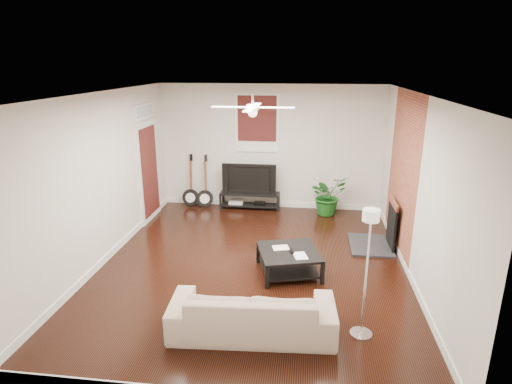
% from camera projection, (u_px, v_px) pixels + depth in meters
% --- Properties ---
extents(room, '(5.01, 6.01, 2.81)m').
position_uv_depth(room, '(253.00, 184.00, 6.64)').
color(room, black).
rests_on(room, ground).
extents(brick_accent, '(0.02, 2.20, 2.80)m').
position_uv_depth(brick_accent, '(403.00, 173.00, 7.29)').
color(brick_accent, brown).
rests_on(brick_accent, floor).
extents(fireplace, '(0.80, 1.10, 0.92)m').
position_uv_depth(fireplace, '(381.00, 223.00, 7.60)').
color(fireplace, black).
rests_on(fireplace, floor).
extents(window_back, '(1.00, 0.06, 1.30)m').
position_uv_depth(window_back, '(257.00, 123.00, 9.32)').
color(window_back, '#36100E').
rests_on(window_back, wall_back).
extents(door_left, '(0.08, 1.00, 2.50)m').
position_uv_depth(door_left, '(148.00, 162.00, 8.78)').
color(door_left, white).
rests_on(door_left, wall_left).
extents(tv_stand, '(1.36, 0.36, 0.38)m').
position_uv_depth(tv_stand, '(250.00, 201.00, 9.68)').
color(tv_stand, black).
rests_on(tv_stand, floor).
extents(tv, '(1.22, 0.16, 0.70)m').
position_uv_depth(tv, '(250.00, 178.00, 9.54)').
color(tv, black).
rests_on(tv, tv_stand).
extents(coffee_table, '(1.12, 1.12, 0.38)m').
position_uv_depth(coffee_table, '(289.00, 262.00, 6.72)').
color(coffee_table, black).
rests_on(coffee_table, floor).
extents(sofa, '(2.09, 0.93, 0.60)m').
position_uv_depth(sofa, '(252.00, 311.00, 5.21)').
color(sofa, '#C6B394').
rests_on(sofa, floor).
extents(floor_lamp, '(0.29, 0.29, 1.67)m').
position_uv_depth(floor_lamp, '(366.00, 275.00, 4.99)').
color(floor_lamp, silver).
rests_on(floor_lamp, floor).
extents(potted_plant, '(1.05, 1.02, 0.88)m').
position_uv_depth(potted_plant, '(328.00, 195.00, 9.26)').
color(potted_plant, '#18561A').
rests_on(potted_plant, floor).
extents(guitar_left, '(0.41, 0.31, 1.24)m').
position_uv_depth(guitar_left, '(190.00, 181.00, 9.69)').
color(guitar_left, black).
rests_on(guitar_left, floor).
extents(guitar_right, '(0.43, 0.35, 1.24)m').
position_uv_depth(guitar_right, '(204.00, 182.00, 9.62)').
color(guitar_right, black).
rests_on(guitar_right, floor).
extents(ceiling_fan, '(1.24, 1.24, 0.32)m').
position_uv_depth(ceiling_fan, '(253.00, 107.00, 6.28)').
color(ceiling_fan, white).
rests_on(ceiling_fan, ceiling).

